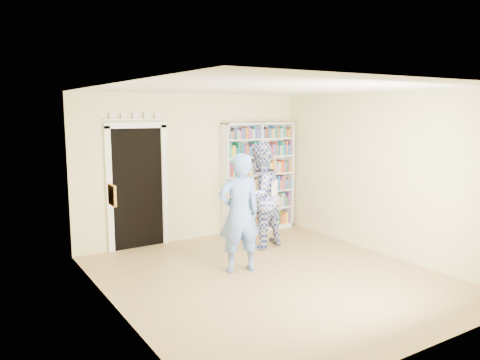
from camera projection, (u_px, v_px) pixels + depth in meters
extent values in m
plane|color=#A68250|center=(272.00, 277.00, 6.79)|extent=(5.00, 5.00, 0.00)
plane|color=white|center=(274.00, 88.00, 6.39)|extent=(5.00, 5.00, 0.00)
plane|color=beige|center=(194.00, 167.00, 8.69)|extent=(4.50, 0.00, 4.50)
plane|color=beige|center=(116.00, 202.00, 5.41)|extent=(0.00, 5.00, 5.00)
plane|color=beige|center=(382.00, 174.00, 7.77)|extent=(0.00, 5.00, 5.00)
cube|color=white|center=(258.00, 177.00, 9.30)|extent=(1.57, 0.29, 2.16)
cube|color=white|center=(258.00, 177.00, 9.30)|extent=(0.02, 0.29, 2.16)
cube|color=black|center=(138.00, 189.00, 8.14)|extent=(0.90, 0.03, 2.10)
cube|color=white|center=(109.00, 191.00, 7.86)|extent=(0.10, 0.06, 2.20)
cube|color=white|center=(165.00, 186.00, 8.39)|extent=(0.10, 0.06, 2.20)
cube|color=white|center=(136.00, 125.00, 7.96)|extent=(1.10, 0.06, 0.10)
cube|color=white|center=(136.00, 119.00, 7.94)|extent=(1.10, 0.08, 0.02)
cube|color=brown|center=(112.00, 195.00, 5.58)|extent=(0.03, 0.25, 0.25)
imported|color=#5D83CF|center=(239.00, 213.00, 6.93)|extent=(0.72, 0.54, 1.79)
imported|color=navy|center=(259.00, 196.00, 8.16)|extent=(1.04, 0.90, 1.84)
cube|color=white|center=(274.00, 189.00, 8.00)|extent=(0.20, 0.11, 0.31)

